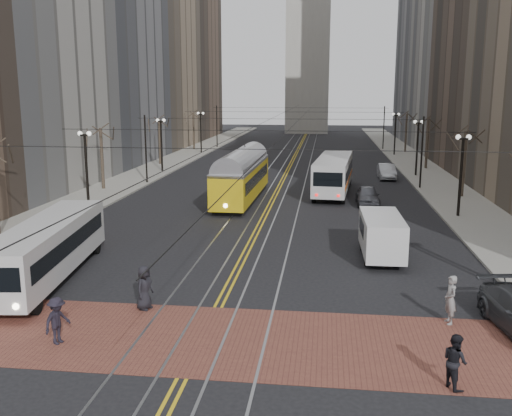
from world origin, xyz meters
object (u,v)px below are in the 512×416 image
(cargo_van, at_px, (381,237))
(transit_bus, at_px, (48,251))
(streetcar, at_px, (242,180))
(sedan_silver, at_px, (387,171))
(rear_bus, at_px, (334,175))
(sedan_grey, at_px, (367,196))
(pedestrian_c, at_px, (455,361))
(pedestrian_a, at_px, (144,287))
(pedestrian_d, at_px, (57,321))
(pedestrian_b, at_px, (450,300))

(cargo_van, bearing_deg, transit_bus, -162.18)
(transit_bus, distance_m, streetcar, 22.01)
(cargo_van, relative_size, sedan_silver, 1.14)
(rear_bus, distance_m, sedan_grey, 5.69)
(cargo_van, height_order, pedestrian_c, cargo_van)
(cargo_van, relative_size, sedan_grey, 1.23)
(streetcar, height_order, sedan_silver, streetcar)
(rear_bus, relative_size, cargo_van, 2.31)
(rear_bus, distance_m, pedestrian_a, 29.58)
(sedan_silver, bearing_deg, pedestrian_a, -109.77)
(cargo_van, bearing_deg, pedestrian_d, -136.52)
(streetcar, height_order, cargo_van, streetcar)
(pedestrian_b, bearing_deg, cargo_van, -176.86)
(pedestrian_c, bearing_deg, streetcar, -4.91)
(sedan_grey, bearing_deg, pedestrian_b, -86.56)
(streetcar, height_order, sedan_grey, streetcar)
(streetcar, xyz_separation_m, pedestrian_c, (10.81, -29.25, -0.76))
(rear_bus, bearing_deg, pedestrian_c, -79.42)
(sedan_silver, distance_m, pedestrian_d, 43.90)
(transit_bus, bearing_deg, pedestrian_c, -32.49)
(cargo_van, height_order, sedan_silver, cargo_van)
(cargo_van, bearing_deg, sedan_grey, 87.90)
(streetcar, distance_m, pedestrian_c, 31.19)
(transit_bus, distance_m, rear_bus, 28.80)
(pedestrian_d, bearing_deg, pedestrian_c, -75.88)
(sedan_silver, bearing_deg, rear_bus, -121.31)
(transit_bus, relative_size, sedan_silver, 2.42)
(pedestrian_d, bearing_deg, pedestrian_b, -55.59)
(rear_bus, xyz_separation_m, pedestrian_c, (3.31, -33.48, -0.72))
(pedestrian_a, bearing_deg, streetcar, 15.13)
(pedestrian_d, bearing_deg, pedestrian_a, -9.45)
(sedan_silver, distance_m, pedestrian_a, 39.86)
(pedestrian_c, bearing_deg, transit_bus, 39.21)
(streetcar, bearing_deg, sedan_grey, -2.97)
(sedan_silver, bearing_deg, pedestrian_c, -92.99)
(sedan_grey, bearing_deg, pedestrian_c, -88.98)
(pedestrian_a, xyz_separation_m, pedestrian_c, (11.26, -5.00, -0.07))
(streetcar, relative_size, cargo_van, 2.63)
(sedan_silver, relative_size, pedestrian_c, 2.69)
(cargo_van, bearing_deg, streetcar, 121.11)
(sedan_grey, relative_size, sedan_silver, 0.93)
(rear_bus, bearing_deg, sedan_grey, -57.27)
(streetcar, xyz_separation_m, pedestrian_d, (-2.49, -27.80, -0.76))
(sedan_grey, xyz_separation_m, pedestrian_a, (-10.58, -23.50, 0.20))
(sedan_silver, bearing_deg, cargo_van, -96.26)
(sedan_grey, xyz_separation_m, sedan_silver, (2.86, 14.03, 0.03))
(rear_bus, bearing_deg, pedestrian_a, -100.67)
(pedestrian_b, height_order, pedestrian_d, pedestrian_b)
(sedan_grey, bearing_deg, rear_bus, 117.45)
(pedestrian_b, bearing_deg, streetcar, -163.22)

